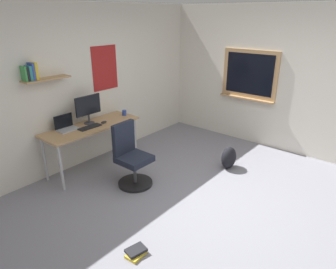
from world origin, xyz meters
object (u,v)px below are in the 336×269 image
object	(u,v)px
office_chair	(131,159)
computer_mouse	(104,122)
keyboard	(90,127)
backpack	(229,158)
desk	(92,130)
laptop	(66,126)
book_stack_on_floor	(136,252)
monitor_primary	(88,108)
coffee_mug	(124,113)

from	to	relation	value
office_chair	computer_mouse	distance (m)	0.87
keyboard	backpack	bearing A→B (deg)	-47.87
desk	laptop	bearing A→B (deg)	158.84
book_stack_on_floor	monitor_primary	bearing A→B (deg)	63.63
laptop	monitor_primary	size ratio (longest dim) A/B	0.67
laptop	computer_mouse	distance (m)	0.60
office_chair	book_stack_on_floor	xyz separation A→B (m)	(-1.02, -1.11, -0.37)
computer_mouse	coffee_mug	xyz separation A→B (m)	(0.50, 0.05, 0.03)
monitor_primary	backpack	bearing A→B (deg)	-52.81
laptop	monitor_primary	bearing A→B (deg)	-6.90
desk	keyboard	bearing A→B (deg)	-138.34
desk	computer_mouse	world-z (taller)	computer_mouse
keyboard	computer_mouse	xyz separation A→B (m)	(0.28, 0.00, 0.01)
office_chair	backpack	xyz separation A→B (m)	(1.38, -0.88, -0.22)
monitor_primary	keyboard	distance (m)	0.33
monitor_primary	keyboard	xyz separation A→B (m)	(-0.12, -0.16, -0.26)
monitor_primary	coffee_mug	xyz separation A→B (m)	(0.66, -0.11, -0.22)
keyboard	coffee_mug	xyz separation A→B (m)	(0.78, 0.05, 0.04)
monitor_primary	keyboard	world-z (taller)	monitor_primary
office_chair	keyboard	xyz separation A→B (m)	(-0.12, 0.78, 0.35)
office_chair	book_stack_on_floor	world-z (taller)	office_chair
coffee_mug	monitor_primary	bearing A→B (deg)	170.36
monitor_primary	book_stack_on_floor	world-z (taller)	monitor_primary
laptop	computer_mouse	bearing A→B (deg)	-20.57
monitor_primary	backpack	xyz separation A→B (m)	(1.38, -1.82, -0.84)
office_chair	backpack	distance (m)	1.65
backpack	book_stack_on_floor	xyz separation A→B (m)	(-2.40, -0.23, -0.15)
coffee_mug	backpack	xyz separation A→B (m)	(0.72, -1.71, -0.61)
office_chair	computer_mouse	world-z (taller)	office_chair
backpack	book_stack_on_floor	bearing A→B (deg)	-174.44
laptop	book_stack_on_floor	bearing A→B (deg)	-106.43
backpack	desk	bearing A→B (deg)	129.40
office_chair	monitor_primary	bearing A→B (deg)	90.16
laptop	coffee_mug	bearing A→B (deg)	-8.61
desk	book_stack_on_floor	xyz separation A→B (m)	(-0.98, -1.96, -0.64)
coffee_mug	backpack	world-z (taller)	coffee_mug
office_chair	laptop	bearing A→B (deg)	112.05
backpack	book_stack_on_floor	distance (m)	2.42
office_chair	backpack	bearing A→B (deg)	-32.51
coffee_mug	backpack	bearing A→B (deg)	-67.04
desk	book_stack_on_floor	world-z (taller)	desk
book_stack_on_floor	office_chair	bearing A→B (deg)	47.45
backpack	keyboard	bearing A→B (deg)	132.13
keyboard	coffee_mug	distance (m)	0.78
book_stack_on_floor	backpack	bearing A→B (deg)	5.56
keyboard	computer_mouse	bearing A→B (deg)	0.00
monitor_primary	desk	bearing A→B (deg)	-113.73
laptop	monitor_primary	distance (m)	0.46
laptop	keyboard	world-z (taller)	laptop
laptop	computer_mouse	world-z (taller)	laptop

